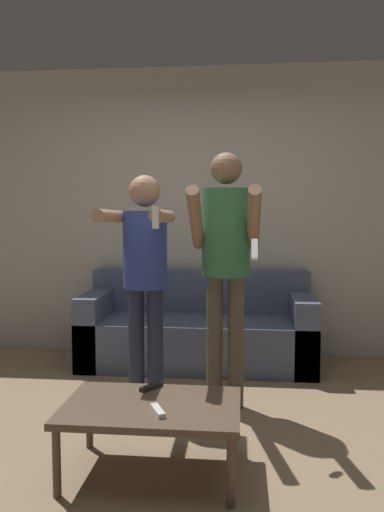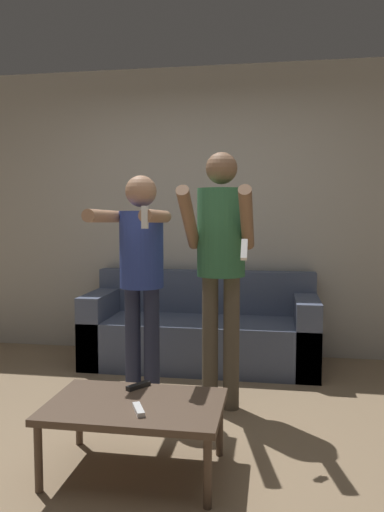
% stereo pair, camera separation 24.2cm
% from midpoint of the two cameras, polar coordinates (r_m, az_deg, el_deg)
% --- Properties ---
extents(ground_plane, '(14.00, 14.00, 0.00)m').
position_cam_midpoint_polar(ground_plane, '(3.06, -1.70, -21.02)').
color(ground_plane, '#937A5B').
extents(wall_back, '(6.40, 0.06, 2.70)m').
position_cam_midpoint_polar(wall_back, '(4.76, 2.96, 5.03)').
color(wall_back, '#B7B2A8').
rests_on(wall_back, ground_plane).
extents(couch, '(2.01, 0.76, 0.81)m').
position_cam_midpoint_polar(couch, '(4.48, 2.64, -8.74)').
color(couch, '#4C5670').
rests_on(couch, ground_plane).
extents(person_standing_left, '(0.42, 0.72, 1.60)m').
position_cam_midpoint_polar(person_standing_left, '(3.42, -3.87, -0.82)').
color(person_standing_left, '#282D47').
rests_on(person_standing_left, ground_plane).
extents(person_standing_right, '(0.44, 0.67, 1.74)m').
position_cam_midpoint_polar(person_standing_right, '(3.34, 5.40, 0.63)').
color(person_standing_right, brown).
rests_on(person_standing_right, ground_plane).
extents(coffee_table, '(0.90, 0.59, 0.37)m').
position_cam_midpoint_polar(coffee_table, '(2.67, -3.83, -17.13)').
color(coffee_table, brown).
rests_on(coffee_table, ground_plane).
extents(remote_near, '(0.10, 0.15, 0.02)m').
position_cam_midpoint_polar(remote_near, '(2.54, -3.30, -17.16)').
color(remote_near, white).
rests_on(remote_near, coffee_table).
extents(remote_far, '(0.12, 0.14, 0.02)m').
position_cam_midpoint_polar(remote_far, '(2.86, -3.67, -14.61)').
color(remote_far, black).
rests_on(remote_far, coffee_table).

